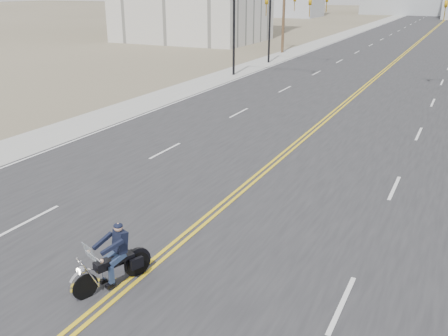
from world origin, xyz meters
name	(u,v)px	position (x,y,z in m)	size (l,w,h in m)	color
road	(421,40)	(0.00, 70.00, 0.01)	(20.00, 200.00, 0.01)	#303033
sidewalk_left	(339,36)	(-11.50, 70.00, 0.01)	(3.00, 200.00, 0.01)	#A5A5A0
traffic_mast_left	(257,14)	(-8.98, 32.00, 4.94)	(7.10, 0.26, 7.00)	black
traffic_mast_far	(287,11)	(-9.31, 40.00, 4.87)	(6.10, 0.26, 7.00)	black
utility_pole_left	(284,1)	(-12.50, 48.00, 5.48)	(2.20, 0.30, 10.50)	brown
motorcyclist	(110,257)	(-0.33, 2.27, 0.82)	(0.90, 2.10, 1.64)	black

